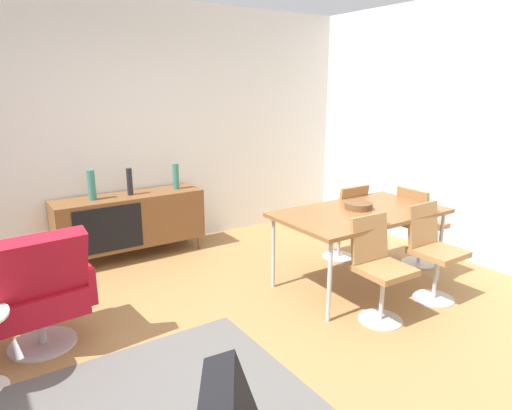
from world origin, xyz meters
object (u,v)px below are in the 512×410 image
(vase_sculptural_dark, at_px, (130,182))
(dining_chair_back_right, at_px, (344,218))
(dining_table, at_px, (360,215))
(dining_chair_front_left, at_px, (379,265))
(dining_chair_far_end, at_px, (419,223))
(wooden_bowl_on_table, at_px, (359,206))
(vase_ceramic_small, at_px, (176,176))
(sideboard, at_px, (130,220))
(lounge_chair_red, at_px, (38,290))
(vase_cobalt, at_px, (92,185))
(dining_chair_front_right, at_px, (432,248))

(vase_sculptural_dark, distance_m, dining_chair_back_right, 2.37)
(dining_table, xyz_separation_m, dining_chair_front_left, (-0.35, -0.56, -0.23))
(vase_sculptural_dark, height_order, dining_chair_far_end, vase_sculptural_dark)
(vase_sculptural_dark, height_order, wooden_bowl_on_table, vase_sculptural_dark)
(vase_ceramic_small, xyz_separation_m, wooden_bowl_on_table, (1.07, -1.83, -0.10))
(sideboard, xyz_separation_m, lounge_chair_red, (-1.14, -1.44, 0.03))
(vase_ceramic_small, bearing_deg, dining_chair_far_end, -44.65)
(sideboard, bearing_deg, dining_chair_front_left, -63.11)
(sideboard, relative_size, vase_cobalt, 5.05)
(vase_sculptural_dark, distance_m, dining_chair_far_end, 3.13)
(sideboard, relative_size, lounge_chair_red, 1.69)
(vase_cobalt, height_order, dining_chair_front_right, vase_cobalt)
(vase_ceramic_small, bearing_deg, sideboard, -179.81)
(dining_chair_back_right, bearing_deg, vase_sculptural_dark, 145.12)
(vase_cobalt, height_order, dining_chair_back_right, vase_cobalt)
(vase_sculptural_dark, relative_size, dining_chair_back_right, 0.34)
(vase_ceramic_small, relative_size, lounge_chair_red, 0.31)
(vase_cobalt, distance_m, vase_ceramic_small, 0.94)
(vase_cobalt, relative_size, dining_chair_far_end, 0.37)
(vase_sculptural_dark, xyz_separation_m, wooden_bowl_on_table, (1.61, -1.83, -0.10))
(dining_chair_far_end, bearing_deg, dining_chair_front_left, -155.64)
(dining_table, bearing_deg, wooden_bowl_on_table, 58.23)
(dining_chair_front_left, bearing_deg, sideboard, 116.89)
(sideboard, relative_size, dining_chair_front_right, 1.87)
(vase_ceramic_small, relative_size, dining_table, 0.18)
(dining_chair_front_right, relative_size, lounge_chair_red, 0.90)
(dining_chair_back_right, height_order, dining_chair_far_end, same)
(vase_sculptural_dark, relative_size, vase_ceramic_small, 1.00)
(vase_sculptural_dark, distance_m, dining_chair_front_left, 2.77)
(dining_chair_far_end, bearing_deg, vase_sculptural_dark, 142.38)
(dining_table, relative_size, dining_chair_back_right, 1.87)
(wooden_bowl_on_table, bearing_deg, sideboard, 131.72)
(vase_cobalt, bearing_deg, dining_chair_back_right, -29.97)
(sideboard, xyz_separation_m, dining_chair_far_end, (2.48, -1.89, 0.03))
(vase_sculptural_dark, relative_size, dining_table, 0.18)
(dining_chair_front_right, xyz_separation_m, lounge_chair_red, (-3.08, 1.01, -0.00))
(vase_cobalt, distance_m, dining_chair_front_right, 3.40)
(vase_cobalt, relative_size, dining_chair_front_right, 0.37)
(vase_cobalt, relative_size, dining_table, 0.20)
(dining_table, height_order, dining_chair_front_left, dining_chair_front_left)
(lounge_chair_red, bearing_deg, sideboard, 51.58)
(sideboard, xyz_separation_m, dining_chair_back_right, (1.94, -1.33, 0.03))
(wooden_bowl_on_table, bearing_deg, vase_ceramic_small, 120.25)
(vase_sculptural_dark, relative_size, lounge_chair_red, 0.31)
(vase_ceramic_small, bearing_deg, vase_sculptural_dark, 180.00)
(vase_ceramic_small, height_order, dining_chair_front_left, vase_ceramic_small)
(dining_chair_front_right, bearing_deg, sideboard, 128.36)
(vase_cobalt, distance_m, dining_table, 2.74)
(vase_ceramic_small, xyz_separation_m, dining_table, (1.03, -1.90, -0.17))
(sideboard, relative_size, dining_chair_front_left, 1.87)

